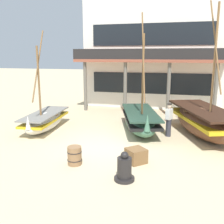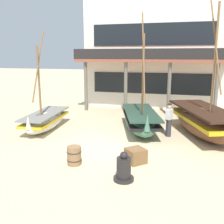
{
  "view_description": "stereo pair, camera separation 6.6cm",
  "coord_description": "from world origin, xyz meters",
  "px_view_note": "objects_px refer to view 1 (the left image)",
  "views": [
    {
      "loc": [
        3.01,
        -10.44,
        4.01
      ],
      "look_at": [
        0.0,
        1.0,
        1.4
      ],
      "focal_mm": 41.49,
      "sensor_mm": 36.0,
      "label": 1
    },
    {
      "loc": [
        3.07,
        -10.42,
        4.01
      ],
      "look_at": [
        0.0,
        1.0,
        1.4
      ],
      "focal_mm": 41.49,
      "sensor_mm": 36.0,
      "label": 2
    }
  ],
  "objects_px": {
    "capstan_winch": "(124,169)",
    "fishing_boat_near_left": "(45,120)",
    "fisherman_by_hull": "(169,120)",
    "fishing_boat_far_right": "(140,120)",
    "cargo_crate": "(136,156)",
    "fishing_boat_centre_large": "(203,121)",
    "harbor_building_main": "(155,38)",
    "wooden_barrel": "(75,156)"
  },
  "relations": [
    {
      "from": "fisherman_by_hull",
      "to": "cargo_crate",
      "type": "xyz_separation_m",
      "value": [
        -1.03,
        -3.65,
        -0.56
      ]
    },
    {
      "from": "fisherman_by_hull",
      "to": "harbor_building_main",
      "type": "xyz_separation_m",
      "value": [
        -1.78,
        9.97,
        4.61
      ]
    },
    {
      "from": "fishing_boat_near_left",
      "to": "fishing_boat_far_right",
      "type": "height_order",
      "value": "fishing_boat_far_right"
    },
    {
      "from": "fisherman_by_hull",
      "to": "capstan_winch",
      "type": "bearing_deg",
      "value": -102.65
    },
    {
      "from": "capstan_winch",
      "to": "cargo_crate",
      "type": "bearing_deg",
      "value": 85.01
    },
    {
      "from": "cargo_crate",
      "to": "fishing_boat_centre_large",
      "type": "bearing_deg",
      "value": 56.97
    },
    {
      "from": "capstan_winch",
      "to": "harbor_building_main",
      "type": "xyz_separation_m",
      "value": [
        -0.62,
        15.13,
        5.05
      ]
    },
    {
      "from": "capstan_winch",
      "to": "cargo_crate",
      "type": "xyz_separation_m",
      "value": [
        0.13,
        1.51,
        -0.11
      ]
    },
    {
      "from": "fishing_boat_far_right",
      "to": "wooden_barrel",
      "type": "xyz_separation_m",
      "value": [
        -1.7,
        -4.96,
        -0.26
      ]
    },
    {
      "from": "harbor_building_main",
      "to": "capstan_winch",
      "type": "bearing_deg",
      "value": -87.66
    },
    {
      "from": "fisherman_by_hull",
      "to": "capstan_winch",
      "type": "distance_m",
      "value": 5.3
    },
    {
      "from": "wooden_barrel",
      "to": "fishing_boat_far_right",
      "type": "bearing_deg",
      "value": 71.12
    },
    {
      "from": "fishing_boat_centre_large",
      "to": "cargo_crate",
      "type": "xyz_separation_m",
      "value": [
        -2.7,
        -4.15,
        -0.51
      ]
    },
    {
      "from": "fishing_boat_centre_large",
      "to": "harbor_building_main",
      "type": "xyz_separation_m",
      "value": [
        -3.45,
        9.47,
        4.66
      ]
    },
    {
      "from": "fisherman_by_hull",
      "to": "cargo_crate",
      "type": "relative_size",
      "value": 2.55
    },
    {
      "from": "fishing_boat_centre_large",
      "to": "harbor_building_main",
      "type": "relative_size",
      "value": 0.59
    },
    {
      "from": "wooden_barrel",
      "to": "cargo_crate",
      "type": "bearing_deg",
      "value": 19.3
    },
    {
      "from": "capstan_winch",
      "to": "cargo_crate",
      "type": "relative_size",
      "value": 1.5
    },
    {
      "from": "fishing_boat_far_right",
      "to": "harbor_building_main",
      "type": "xyz_separation_m",
      "value": [
        -0.26,
        9.42,
        4.83
      ]
    },
    {
      "from": "capstan_winch",
      "to": "fishing_boat_near_left",
      "type": "bearing_deg",
      "value": 139.35
    },
    {
      "from": "wooden_barrel",
      "to": "cargo_crate",
      "type": "relative_size",
      "value": 1.06
    },
    {
      "from": "fisherman_by_hull",
      "to": "capstan_winch",
      "type": "relative_size",
      "value": 1.7
    },
    {
      "from": "wooden_barrel",
      "to": "harbor_building_main",
      "type": "distance_m",
      "value": 15.32
    },
    {
      "from": "fishing_boat_near_left",
      "to": "fisherman_by_hull",
      "type": "relative_size",
      "value": 3.12
    },
    {
      "from": "fisherman_by_hull",
      "to": "cargo_crate",
      "type": "bearing_deg",
      "value": -105.71
    },
    {
      "from": "fishing_boat_far_right",
      "to": "cargo_crate",
      "type": "bearing_deg",
      "value": -83.36
    },
    {
      "from": "fishing_boat_near_left",
      "to": "fisherman_by_hull",
      "type": "xyz_separation_m",
      "value": [
        6.58,
        0.5,
        0.3
      ]
    },
    {
      "from": "capstan_winch",
      "to": "fishing_boat_centre_large",
      "type": "bearing_deg",
      "value": 63.44
    },
    {
      "from": "harbor_building_main",
      "to": "cargo_crate",
      "type": "bearing_deg",
      "value": -86.85
    },
    {
      "from": "fisherman_by_hull",
      "to": "harbor_building_main",
      "type": "relative_size",
      "value": 0.15
    },
    {
      "from": "wooden_barrel",
      "to": "harbor_building_main",
      "type": "xyz_separation_m",
      "value": [
        1.44,
        14.38,
        5.09
      ]
    },
    {
      "from": "fishing_boat_centre_large",
      "to": "harbor_building_main",
      "type": "height_order",
      "value": "harbor_building_main"
    },
    {
      "from": "wooden_barrel",
      "to": "fishing_boat_centre_large",
      "type": "bearing_deg",
      "value": 45.17
    },
    {
      "from": "fishing_boat_centre_large",
      "to": "harbor_building_main",
      "type": "bearing_deg",
      "value": 110.0
    },
    {
      "from": "capstan_winch",
      "to": "wooden_barrel",
      "type": "height_order",
      "value": "capstan_winch"
    },
    {
      "from": "fishing_boat_far_right",
      "to": "cargo_crate",
      "type": "relative_size",
      "value": 9.22
    },
    {
      "from": "fishing_boat_far_right",
      "to": "capstan_winch",
      "type": "height_order",
      "value": "fishing_boat_far_right"
    },
    {
      "from": "fishing_boat_near_left",
      "to": "fishing_boat_far_right",
      "type": "bearing_deg",
      "value": 11.71
    },
    {
      "from": "fishing_boat_far_right",
      "to": "cargo_crate",
      "type": "height_order",
      "value": "fishing_boat_far_right"
    },
    {
      "from": "wooden_barrel",
      "to": "harbor_building_main",
      "type": "bearing_deg",
      "value": 84.3
    },
    {
      "from": "harbor_building_main",
      "to": "fishing_boat_far_right",
      "type": "bearing_deg",
      "value": -88.41
    },
    {
      "from": "fishing_boat_near_left",
      "to": "harbor_building_main",
      "type": "bearing_deg",
      "value": 65.34
    }
  ]
}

